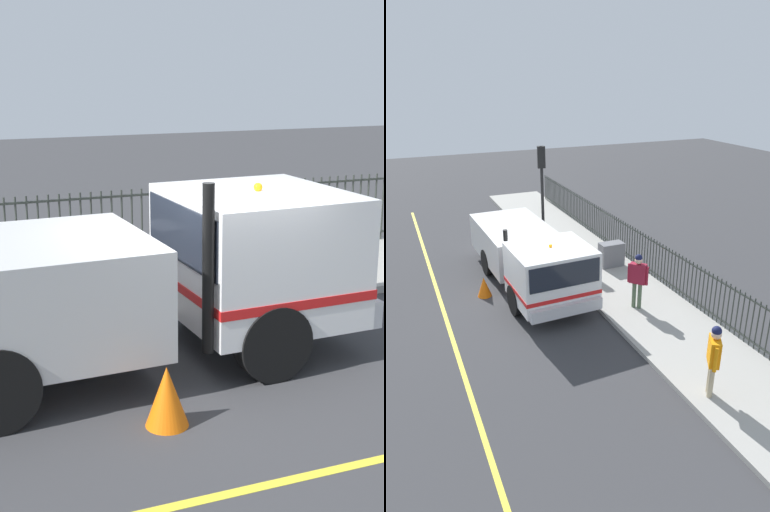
% 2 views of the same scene
% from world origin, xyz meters
% --- Properties ---
extents(ground_plane, '(59.54, 59.54, 0.00)m').
position_xyz_m(ground_plane, '(0.00, 0.00, 0.00)').
color(ground_plane, '#38383A').
rests_on(ground_plane, ground).
extents(sidewalk_slab, '(2.96, 27.06, 0.13)m').
position_xyz_m(sidewalk_slab, '(3.27, 0.00, 0.06)').
color(sidewalk_slab, '#A3A099').
rests_on(sidewalk_slab, ground).
extents(lane_marking, '(0.12, 24.36, 0.01)m').
position_xyz_m(lane_marking, '(-2.67, 0.00, 0.00)').
color(lane_marking, yellow).
rests_on(lane_marking, ground).
extents(work_truck, '(2.58, 6.97, 2.48)m').
position_xyz_m(work_truck, '(0.40, 0.94, 1.23)').
color(work_truck, white).
rests_on(work_truck, ground).
extents(worker_standing, '(0.50, 0.53, 1.78)m').
position_xyz_m(worker_standing, '(2.89, -1.86, 1.22)').
color(worker_standing, maroon).
rests_on(worker_standing, sidewalk_slab).
extents(iron_fence, '(0.04, 23.04, 1.41)m').
position_xyz_m(iron_fence, '(4.61, -0.00, 0.84)').
color(iron_fence, '#2D332D').
rests_on(iron_fence, sidewalk_slab).
extents(utility_cabinet, '(0.90, 0.50, 0.91)m').
position_xyz_m(utility_cabinet, '(3.68, 1.41, 0.58)').
color(utility_cabinet, slate).
rests_on(utility_cabinet, sidewalk_slab).
extents(traffic_cone, '(0.47, 0.47, 0.67)m').
position_xyz_m(traffic_cone, '(-1.24, 1.03, 0.34)').
color(traffic_cone, orange).
rests_on(traffic_cone, ground).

